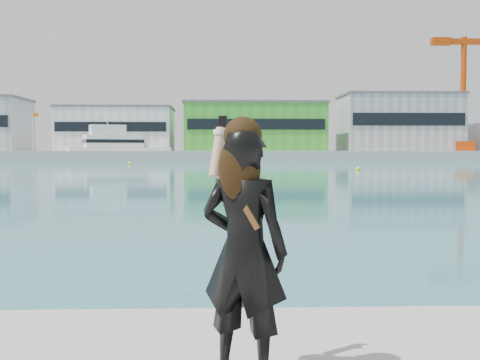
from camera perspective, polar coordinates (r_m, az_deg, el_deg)
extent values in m
cube|color=#9E9E99|center=(134.15, -2.12, 2.36)|extent=(320.00, 40.00, 2.00)
cube|color=silver|center=(134.07, -11.60, 4.65)|extent=(24.00, 15.00, 9.00)
cube|color=black|center=(126.61, -12.18, 4.96)|extent=(22.80, 0.20, 1.98)
cube|color=#59595B|center=(134.31, -11.63, 6.68)|extent=(24.48, 15.30, 0.50)
cube|color=green|center=(132.46, 1.35, 4.95)|extent=(30.00, 16.00, 10.00)
cube|color=black|center=(124.40, 1.57, 5.31)|extent=(28.50, 0.20, 2.20)
cube|color=#59595B|center=(132.75, 1.35, 7.21)|extent=(30.60, 16.32, 0.50)
cube|color=gray|center=(138.12, 14.78, 5.19)|extent=(25.00, 15.00, 12.00)
cube|color=black|center=(130.89, 15.74, 5.57)|extent=(23.75, 0.20, 2.64)
cube|color=#59595B|center=(138.52, 14.81, 7.77)|extent=(25.50, 15.30, 0.50)
cube|color=#D13F0C|center=(136.35, 20.32, 3.03)|extent=(4.00, 4.00, 2.00)
cylinder|color=#D13F0C|center=(136.95, 20.41, 8.06)|extent=(1.20, 1.20, 22.00)
cube|color=#D13F0C|center=(136.45, 18.50, 12.35)|extent=(4.00, 1.60, 1.60)
cylinder|color=silver|center=(130.92, -19.06, 4.38)|extent=(0.16, 0.16, 8.00)
cube|color=#CA5D0B|center=(130.89, -18.83, 5.87)|extent=(1.20, 0.04, 0.80)
cylinder|color=silver|center=(127.08, 7.87, 4.56)|extent=(0.16, 0.16, 8.00)
cube|color=#CA5D0B|center=(127.33, 8.14, 6.09)|extent=(1.20, 0.04, 0.80)
cube|color=white|center=(123.38, -11.40, 2.42)|extent=(20.82, 12.69, 2.69)
cube|color=white|center=(123.15, -11.93, 3.61)|extent=(12.16, 8.53, 2.47)
cube|color=white|center=(122.98, -12.45, 4.66)|extent=(7.66, 6.03, 2.02)
cube|color=black|center=(123.15, -11.93, 3.61)|extent=(12.41, 8.72, 0.67)
cylinder|color=silver|center=(123.07, -12.46, 5.65)|extent=(0.18, 0.18, 2.24)
sphere|color=#FFFC0D|center=(65.40, 11.12, 0.91)|extent=(0.50, 0.50, 0.50)
sphere|color=#FFFC0D|center=(92.51, -10.40, 1.47)|extent=(0.50, 0.50, 0.50)
imported|color=black|center=(3.66, 0.39, -6.83)|extent=(0.65, 0.55, 1.50)
sphere|color=black|center=(3.59, 0.27, 4.21)|extent=(0.23, 0.23, 0.23)
ellipsoid|color=black|center=(3.55, -0.04, 1.15)|extent=(0.25, 0.13, 0.40)
cylinder|color=tan|center=(3.79, -2.12, 2.62)|extent=(0.14, 0.19, 0.33)
cylinder|color=white|center=(3.83, -1.88, 4.57)|extent=(0.09, 0.09, 0.03)
cube|color=black|center=(3.87, -1.63, 5.30)|extent=(0.06, 0.03, 0.11)
cube|color=#4C2D14|center=(3.53, 0.32, -2.27)|extent=(0.20, 0.10, 0.31)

